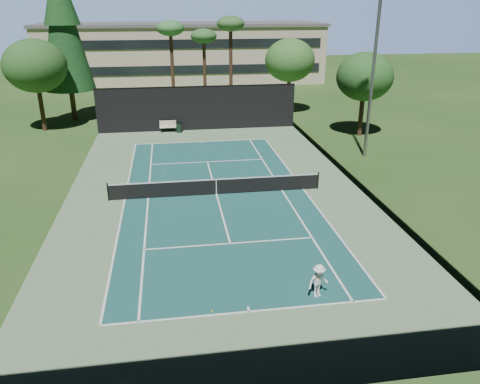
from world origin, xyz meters
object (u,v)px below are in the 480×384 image
object	(u,v)px
tennis_net	(216,186)
tennis_ball_c	(232,181)
tennis_ball_d	(165,171)
player	(318,281)
tennis_ball_b	(197,185)
trash_bin	(179,127)
park_bench	(168,126)
tennis_ball_a	(212,311)

from	to	relation	value
tennis_net	tennis_ball_c	bearing A→B (deg)	59.38
tennis_ball_c	tennis_ball_d	distance (m)	5.09
tennis_ball_c	tennis_ball_d	size ratio (longest dim) A/B	1.05
tennis_net	player	bearing A→B (deg)	-75.73
tennis_ball_b	tennis_ball_d	distance (m)	3.57
player	tennis_ball_c	size ratio (longest dim) A/B	19.93
tennis_ball_b	tennis_ball_d	xyz separation A→B (m)	(-2.02, 2.94, -0.00)
tennis_ball_d	tennis_ball_b	bearing A→B (deg)	-55.44
tennis_net	trash_bin	world-z (taller)	tennis_net
player	trash_bin	bearing A→B (deg)	82.14
tennis_net	player	xyz separation A→B (m)	(2.86, -11.26, 0.15)
tennis_ball_c	trash_bin	world-z (taller)	trash_bin
tennis_net	tennis_ball_b	world-z (taller)	tennis_net
tennis_ball_c	tennis_ball_d	xyz separation A→B (m)	(-4.39, 2.58, -0.00)
park_bench	tennis_ball_c	bearing A→B (deg)	-73.41
tennis_ball_a	tennis_ball_b	xyz separation A→B (m)	(0.29, 13.48, -0.00)
tennis_ball_c	tennis_ball_b	bearing A→B (deg)	-171.49
player	tennis_ball_c	xyz separation A→B (m)	(-1.59, 13.42, -0.67)
tennis_ball_a	tennis_ball_c	xyz separation A→B (m)	(2.66, 13.84, -0.00)
player	tennis_ball_b	size ratio (longest dim) A/B	20.13
player	tennis_ball_a	bearing A→B (deg)	167.90
tennis_net	tennis_ball_b	xyz separation A→B (m)	(-1.09, 1.80, -0.52)
player	tennis_ball_b	distance (m)	13.67
tennis_ball_a	tennis_ball_d	xyz separation A→B (m)	(-1.73, 16.42, -0.01)
tennis_ball_a	tennis_ball_d	size ratio (longest dim) A/B	1.15
tennis_ball_c	trash_bin	size ratio (longest dim) A/B	0.08
tennis_net	player	world-z (taller)	player
park_bench	trash_bin	bearing A→B (deg)	-21.11
tennis_net	park_bench	xyz separation A→B (m)	(-2.76, 15.70, -0.01)
player	tennis_ball_a	distance (m)	4.32
tennis_ball_d	tennis_ball_c	bearing A→B (deg)	-30.47
tennis_ball_c	trash_bin	bearing A→B (deg)	103.07
tennis_net	tennis_ball_b	size ratio (longest dim) A/B	183.35
player	tennis_ball_c	distance (m)	13.53
player	tennis_ball_c	world-z (taller)	player
tennis_ball_a	tennis_ball_b	distance (m)	13.49
tennis_net	park_bench	bearing A→B (deg)	99.98
tennis_ball_b	park_bench	xyz separation A→B (m)	(-1.67, 13.90, 0.51)
tennis_ball_d	tennis_net	bearing A→B (deg)	-56.67
tennis_ball_b	tennis_ball_c	world-z (taller)	same
park_bench	trash_bin	distance (m)	1.05
player	trash_bin	xyz separation A→B (m)	(-4.65, 26.58, -0.23)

